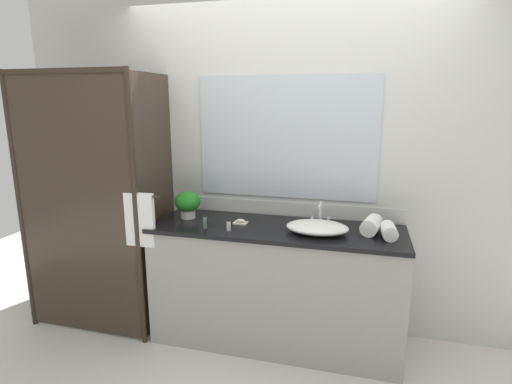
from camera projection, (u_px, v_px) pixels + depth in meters
The scene contains 12 objects.
ground_plane at pixel (275, 340), 3.06m from camera, with size 8.00×8.00×0.00m, color silver.
wall_back_with_mirror at pixel (286, 164), 3.09m from camera, with size 4.40×0.06×2.60m.
vanity_cabinet at pixel (276, 285), 2.97m from camera, with size 1.80×0.58×0.90m.
shower_enclosure at pixel (103, 205), 2.97m from camera, with size 1.20×0.59×2.00m.
sink_basin at pixel (317, 227), 2.73m from camera, with size 0.43×0.31×0.08m, color white.
faucet at pixel (320, 217), 2.90m from camera, with size 0.17×0.15×0.17m.
potted_plant at pixel (187, 203), 3.07m from camera, with size 0.20×0.20×0.21m.
soap_dish at pixel (240, 222), 2.94m from camera, with size 0.10×0.07×0.04m.
amenity_bottle_shampoo at pixel (229, 226), 2.78m from camera, with size 0.03×0.03×0.08m.
amenity_bottle_body_wash at pixel (205, 222), 2.82m from camera, with size 0.03×0.03×0.10m.
rolled_towel_near_edge at pixel (389, 231), 2.63m from camera, with size 0.10×0.10×0.18m, color white.
rolled_towel_middle at pixel (371, 225), 2.72m from camera, with size 0.12×0.12×0.21m, color white.
Camera 1 is at (0.56, -2.68, 1.78)m, focal length 28.16 mm.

